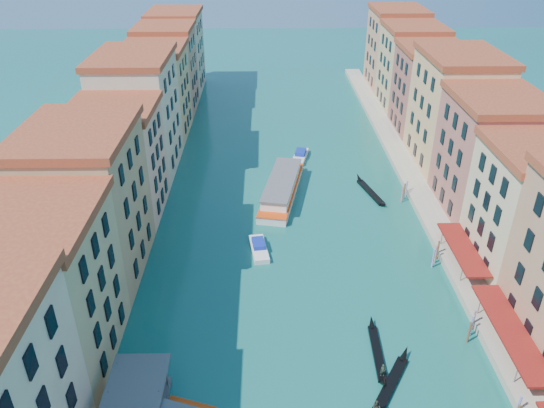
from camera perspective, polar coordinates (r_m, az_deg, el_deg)
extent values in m
cube|color=tan|center=(58.20, -23.36, -8.94)|extent=(12.00, 15.00, 17.00)
cube|color=maroon|center=(53.49, -25.23, -1.28)|extent=(12.80, 15.40, 1.00)
cube|color=#A28357|center=(70.14, -19.19, -0.28)|extent=(12.00, 17.00, 19.00)
cube|color=maroon|center=(66.07, -20.60, 7.29)|extent=(12.80, 17.40, 1.00)
cube|color=tan|center=(83.90, -16.17, 4.21)|extent=(12.00, 14.00, 16.50)
cube|color=maroon|center=(80.75, -17.03, 9.83)|extent=(12.80, 14.40, 1.00)
cube|color=#BFB695|center=(97.62, -14.15, 9.15)|extent=(12.00, 18.00, 20.00)
cube|color=maroon|center=(94.68, -14.94, 15.11)|extent=(12.80, 18.40, 1.00)
cube|color=tan|center=(113.76, -12.35, 11.54)|extent=(12.00, 16.00, 17.50)
cube|color=maroon|center=(111.39, -12.86, 16.06)|extent=(12.80, 16.40, 1.00)
cube|color=#AF775B|center=(128.26, -11.15, 13.88)|extent=(12.00, 15.00, 18.50)
cube|color=maroon|center=(126.10, -11.59, 18.15)|extent=(12.80, 15.40, 1.00)
cube|color=#C7AD8A|center=(143.50, -10.15, 15.70)|extent=(12.00, 17.00, 19.00)
cube|color=maroon|center=(141.55, -10.52, 19.63)|extent=(12.80, 17.40, 1.00)
cube|color=#D4B68A|center=(74.85, 26.12, -0.94)|extent=(12.00, 14.00, 16.50)
cube|color=#A85C4D|center=(86.61, 22.26, 4.48)|extent=(12.00, 16.00, 18.00)
cube|color=maroon|center=(83.43, 23.49, 10.39)|extent=(12.80, 16.40, 1.00)
cube|color=tan|center=(100.93, 18.99, 9.10)|extent=(12.00, 18.00, 20.00)
cube|color=maroon|center=(98.09, 20.00, 14.84)|extent=(12.80, 18.40, 1.00)
cube|color=#985246|center=(116.16, 16.41, 11.39)|extent=(12.00, 15.00, 17.50)
cube|color=maroon|center=(113.84, 17.08, 15.81)|extent=(12.80, 15.40, 1.00)
cube|color=tan|center=(130.33, 14.60, 13.75)|extent=(12.00, 16.00, 18.50)
cube|color=maroon|center=(128.21, 15.17, 17.93)|extent=(12.80, 16.40, 1.00)
cube|color=tan|center=(145.72, 13.04, 15.72)|extent=(12.00, 17.00, 19.50)
cube|color=maroon|center=(143.78, 13.52, 19.68)|extent=(12.80, 17.40, 1.00)
cube|color=#A19B82|center=(96.82, 14.69, 2.77)|extent=(4.00, 140.00, 1.00)
cube|color=maroon|center=(63.08, 24.34, -12.32)|extent=(3.20, 15.30, 0.25)
cylinder|color=#5B5B5E|center=(60.21, 24.67, -16.67)|extent=(0.12, 0.12, 3.00)
cylinder|color=#5B5B5E|center=(66.94, 21.31, -10.57)|extent=(0.12, 0.12, 3.00)
cube|color=maroon|center=(74.29, 19.85, -4.53)|extent=(3.20, 12.60, 0.25)
cylinder|color=#5B5B5E|center=(71.44, 19.65, -7.44)|extent=(0.12, 0.12, 3.00)
cylinder|color=#5B5B5E|center=(77.90, 17.74, -3.78)|extent=(0.12, 0.12, 3.00)
cylinder|color=brown|center=(57.88, 24.94, -19.29)|extent=(0.24, 0.24, 3.20)
cylinder|color=brown|center=(63.75, 20.41, -12.91)|extent=(0.24, 0.24, 3.20)
cylinder|color=brown|center=(64.64, 20.63, -12.27)|extent=(0.24, 0.24, 3.20)
cylinder|color=brown|center=(65.55, 20.84, -11.66)|extent=(0.24, 0.24, 3.20)
cylinder|color=brown|center=(74.00, 16.93, -5.73)|extent=(0.24, 0.24, 3.20)
cylinder|color=brown|center=(74.96, 17.17, -5.27)|extent=(0.24, 0.24, 3.20)
cylinder|color=brown|center=(75.93, 17.39, -4.83)|extent=(0.24, 0.24, 3.20)
cylinder|color=brown|center=(88.71, 13.80, 0.92)|extent=(0.24, 0.24, 3.20)
cylinder|color=brown|center=(89.71, 14.03, 1.23)|extent=(0.24, 0.24, 3.20)
cylinder|color=brown|center=(90.72, 14.25, 1.53)|extent=(0.24, 0.24, 3.20)
cylinder|color=brown|center=(55.46, -16.93, -19.96)|extent=(0.24, 0.24, 3.20)
cube|color=silver|center=(88.77, 1.05, 1.35)|extent=(8.41, 20.86, 1.22)
cube|color=white|center=(88.16, 1.06, 2.11)|extent=(7.12, 16.76, 1.63)
cube|color=#5B5B5E|center=(87.72, 1.06, 2.67)|extent=(7.52, 17.32, 0.25)
cube|color=#E1410D|center=(88.51, 1.05, 1.67)|extent=(8.46, 20.87, 0.25)
cube|color=black|center=(60.49, 11.24, -15.42)|extent=(1.29, 8.06, 0.40)
cone|color=black|center=(63.47, 10.66, -12.38)|extent=(0.87, 1.82, 1.50)
cone|color=black|center=(57.29, 11.96, -18.37)|extent=(0.86, 1.51, 1.32)
imported|color=#213121|center=(57.51, 11.86, -17.13)|extent=(0.58, 0.39, 1.54)
cube|color=black|center=(57.31, 12.45, -18.75)|extent=(5.53, 8.18, 0.44)
cone|color=black|center=(60.44, 14.09, -15.36)|extent=(1.79, 2.16, 1.66)
imported|color=#2E2E24|center=(54.10, 11.17, -20.69)|extent=(1.04, 0.98, 1.71)
cube|color=black|center=(90.90, 10.55, 1.26)|extent=(3.34, 8.86, 0.44)
cone|color=black|center=(94.66, 9.31, 2.81)|extent=(1.37, 2.14, 1.66)
cone|color=black|center=(86.95, 11.94, -0.06)|extent=(1.28, 1.81, 1.46)
cube|color=white|center=(74.51, -1.40, -4.87)|extent=(3.00, 6.75, 0.75)
cube|color=#13299F|center=(74.53, -1.46, -4.26)|extent=(2.07, 3.01, 0.65)
cube|color=silver|center=(102.15, 3.04, 5.11)|extent=(3.77, 7.42, 0.81)
cube|color=#13299F|center=(102.32, 3.10, 5.58)|extent=(2.46, 3.37, 0.71)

